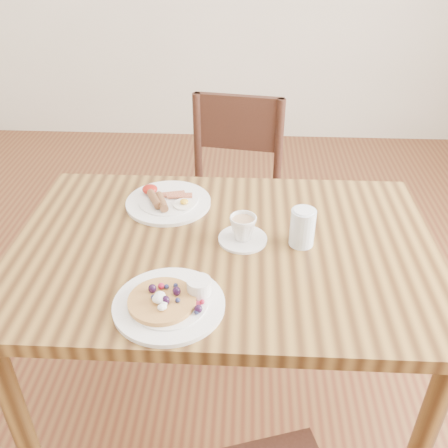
# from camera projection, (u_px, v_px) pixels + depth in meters

# --- Properties ---
(ground) EXTENTS (5.00, 5.00, 0.00)m
(ground) POSITION_uv_depth(u_px,v_px,m) (224.00, 410.00, 1.82)
(ground) COLOR #5E2E1A
(ground) RESTS_ON ground
(dining_table) EXTENTS (1.20, 0.80, 0.75)m
(dining_table) POSITION_uv_depth(u_px,v_px,m) (224.00, 272.00, 1.46)
(dining_table) COLOR olive
(dining_table) RESTS_ON ground
(chair_far) EXTENTS (0.48, 0.48, 0.88)m
(chair_far) POSITION_uv_depth(u_px,v_px,m) (232.00, 192.00, 2.17)
(chair_far) COLOR #381E14
(chair_far) RESTS_ON ground
(pancake_plate) EXTENTS (0.27, 0.27, 0.06)m
(pancake_plate) POSITION_uv_depth(u_px,v_px,m) (171.00, 301.00, 1.19)
(pancake_plate) COLOR white
(pancake_plate) RESTS_ON dining_table
(breakfast_plate) EXTENTS (0.27, 0.27, 0.04)m
(breakfast_plate) POSITION_uv_depth(u_px,v_px,m) (167.00, 201.00, 1.59)
(breakfast_plate) COLOR white
(breakfast_plate) RESTS_ON dining_table
(teacup_saucer) EXTENTS (0.14, 0.14, 0.08)m
(teacup_saucer) POSITION_uv_depth(u_px,v_px,m) (243.00, 230.00, 1.41)
(teacup_saucer) COLOR white
(teacup_saucer) RESTS_ON dining_table
(water_glass) EXTENTS (0.07, 0.07, 0.11)m
(water_glass) POSITION_uv_depth(u_px,v_px,m) (302.00, 228.00, 1.38)
(water_glass) COLOR silver
(water_glass) RESTS_ON dining_table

